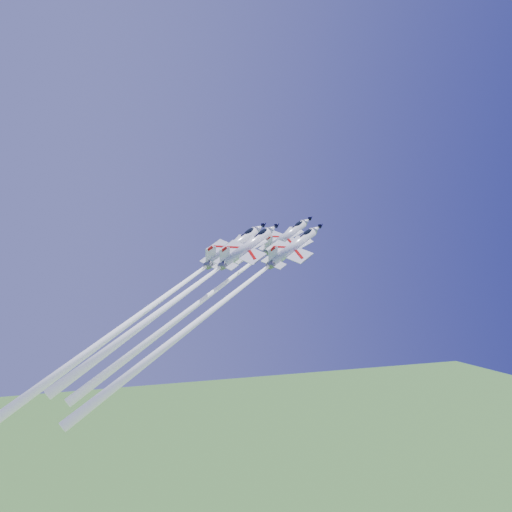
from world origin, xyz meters
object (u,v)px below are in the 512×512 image
object	(u,v)px
jet_lead	(212,293)
jet_slot	(183,294)
jet_left	(149,308)
jet_right	(218,306)

from	to	relation	value
jet_lead	jet_slot	bearing A→B (deg)	-80.90
jet_left	jet_right	bearing A→B (deg)	14.77
jet_left	jet_lead	bearing A→B (deg)	50.54
jet_lead	jet_right	size ratio (longest dim) A/B	1.01
jet_lead	jet_right	bearing A→B (deg)	-34.71
jet_lead	jet_slot	distance (m)	8.05
jet_left	jet_slot	distance (m)	9.52
jet_lead	jet_left	size ratio (longest dim) A/B	0.91
jet_left	jet_right	world-z (taller)	jet_left
jet_lead	jet_right	world-z (taller)	jet_lead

